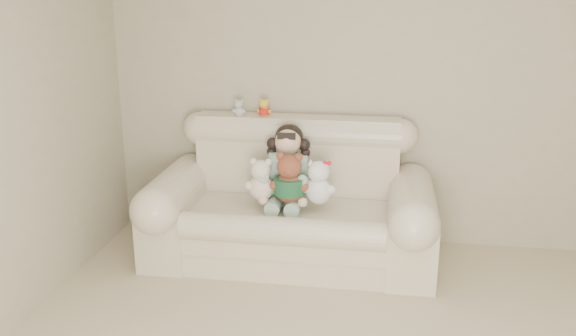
% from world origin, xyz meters
% --- Properties ---
extents(wall_back, '(4.50, 0.00, 4.50)m').
position_xyz_m(wall_back, '(0.00, 2.50, 1.30)').
color(wall_back, '#B3A98E').
rests_on(wall_back, ground).
extents(sofa, '(2.10, 0.95, 1.03)m').
position_xyz_m(sofa, '(-0.76, 2.00, 0.52)').
color(sofa, '#F4E3C5').
rests_on(sofa, floor).
extents(seated_child, '(0.42, 0.49, 0.61)m').
position_xyz_m(seated_child, '(-0.78, 2.08, 0.72)').
color(seated_child, '#2C7851').
rests_on(seated_child, sofa).
extents(brown_teddy, '(0.33, 0.28, 0.43)m').
position_xyz_m(brown_teddy, '(-0.74, 1.88, 0.72)').
color(brown_teddy, brown).
rests_on(brown_teddy, sofa).
extents(white_cat, '(0.30, 0.27, 0.38)m').
position_xyz_m(white_cat, '(-0.54, 1.89, 0.69)').
color(white_cat, white).
rests_on(white_cat, sofa).
extents(cream_teddy, '(0.27, 0.23, 0.37)m').
position_xyz_m(cream_teddy, '(-0.95, 1.90, 0.68)').
color(cream_teddy, white).
rests_on(cream_teddy, sofa).
extents(yellow_mini_bear, '(0.12, 0.11, 0.17)m').
position_xyz_m(yellow_mini_bear, '(-1.01, 2.35, 1.10)').
color(yellow_mini_bear, yellow).
rests_on(yellow_mini_bear, sofa).
extents(grey_mini_plush, '(0.13, 0.11, 0.16)m').
position_xyz_m(grey_mini_plush, '(-1.21, 2.33, 1.09)').
color(grey_mini_plush, silver).
rests_on(grey_mini_plush, sofa).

